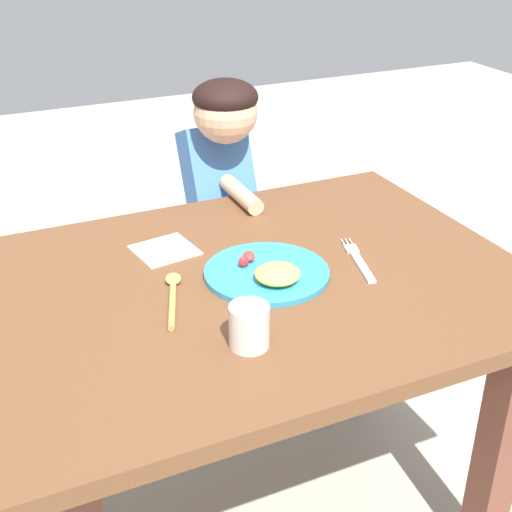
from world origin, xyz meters
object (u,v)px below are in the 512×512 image
at_px(person, 219,222).
at_px(spoon, 173,293).
at_px(fork, 359,260).
at_px(drinking_cup, 249,326).
at_px(plate, 269,273).

bearing_deg(person, spoon, 59.87).
height_order(fork, drinking_cup, drinking_cup).
distance_m(plate, fork, 0.21).
xyz_separation_m(spoon, person, (0.32, 0.54, -0.14)).
distance_m(plate, drinking_cup, 0.25).
bearing_deg(fork, drinking_cup, 133.79).
bearing_deg(spoon, person, -10.42).
distance_m(drinking_cup, person, 0.82).
xyz_separation_m(fork, drinking_cup, (-0.35, -0.19, 0.04)).
distance_m(spoon, person, 0.64).
xyz_separation_m(plate, fork, (0.21, -0.02, -0.01)).
height_order(fork, person, person).
xyz_separation_m(fork, spoon, (-0.42, 0.03, 0.00)).
relative_size(fork, person, 0.20).
distance_m(plate, person, 0.58).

